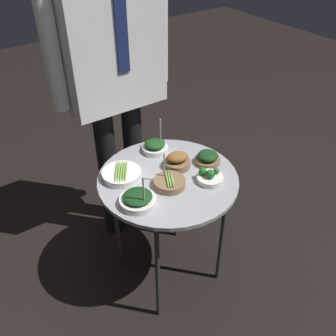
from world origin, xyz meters
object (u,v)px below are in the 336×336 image
object	(u,v)px
bowl_asparagus_near_rim	(122,174)
bowl_spinach_mid_left	(208,158)
bowl_spinach_front_center	(138,199)
waiter_figure	(111,57)
bowl_asparagus_back_left	(170,182)
serving_cart	(168,186)
bowl_roast_center	(177,161)
bowl_broccoli_front_right	(210,177)
bowl_spinach_back_right	(155,146)

from	to	relation	value
bowl_asparagus_near_rim	bowl_spinach_mid_left	distance (m)	0.39
bowl_spinach_front_center	waiter_figure	world-z (taller)	waiter_figure
bowl_asparagus_back_left	bowl_spinach_front_center	xyz separation A→B (m)	(-0.17, -0.02, 0.01)
bowl_asparagus_back_left	bowl_spinach_mid_left	xyz separation A→B (m)	(0.24, 0.04, 0.01)
serving_cart	bowl_roast_center	world-z (taller)	bowl_roast_center
bowl_spinach_mid_left	serving_cart	bearing A→B (deg)	176.12
bowl_broccoli_front_right	bowl_spinach_back_right	distance (m)	0.33
bowl_spinach_front_center	bowl_spinach_back_right	world-z (taller)	bowl_spinach_back_right
bowl_asparagus_near_rim	bowl_broccoli_front_right	distance (m)	0.38
serving_cart	bowl_spinach_front_center	bearing A→B (deg)	-160.06
bowl_asparagus_back_left	bowl_broccoli_front_right	bearing A→B (deg)	-24.22
bowl_asparagus_back_left	bowl_spinach_back_right	distance (m)	0.27
bowl_spinach_mid_left	bowl_roast_center	world-z (taller)	bowl_roast_center
bowl_asparagus_back_left	bowl_asparagus_near_rim	xyz separation A→B (m)	(-0.13, 0.17, -0.00)
bowl_asparagus_near_rim	bowl_roast_center	bearing A→B (deg)	-17.14
bowl_asparagus_back_left	waiter_figure	bearing A→B (deg)	86.89
bowl_asparagus_near_rim	bowl_broccoli_front_right	size ratio (longest dim) A/B	1.49
bowl_spinach_mid_left	bowl_spinach_back_right	size ratio (longest dim) A/B	0.72
serving_cart	bowl_asparagus_near_rim	world-z (taller)	bowl_asparagus_near_rim
waiter_figure	bowl_asparagus_near_rim	bearing A→B (deg)	-116.69
bowl_asparagus_back_left	bowl_spinach_mid_left	size ratio (longest dim) A/B	1.24
bowl_broccoli_front_right	bowl_spinach_back_right	bearing A→B (deg)	101.23
bowl_broccoli_front_right	bowl_roast_center	bearing A→B (deg)	107.30
serving_cart	bowl_spinach_back_right	bearing A→B (deg)	71.63
waiter_figure	bowl_spinach_front_center	bearing A→B (deg)	-110.83
bowl_asparagus_near_rim	bowl_spinach_back_right	bearing A→B (deg)	20.32
bowl_asparagus_back_left	bowl_spinach_back_right	bearing A→B (deg)	69.47
serving_cart	bowl_asparagus_back_left	size ratio (longest dim) A/B	4.37
bowl_spinach_front_center	bowl_asparagus_back_left	bearing A→B (deg)	7.04
bowl_spinach_back_right	bowl_asparagus_back_left	bearing A→B (deg)	-110.53
bowl_spinach_front_center	bowl_spinach_back_right	xyz separation A→B (m)	(0.26, 0.27, 0.00)
bowl_broccoli_front_right	waiter_figure	distance (m)	0.69
bowl_roast_center	bowl_broccoli_front_right	distance (m)	0.17
bowl_spinach_mid_left	bowl_roast_center	size ratio (longest dim) A/B	0.98
bowl_spinach_mid_left	waiter_figure	xyz separation A→B (m)	(-0.21, 0.45, 0.37)
bowl_spinach_back_right	waiter_figure	xyz separation A→B (m)	(-0.07, 0.24, 0.37)
serving_cart	bowl_spinach_mid_left	xyz separation A→B (m)	(0.21, -0.01, 0.07)
bowl_spinach_front_center	serving_cart	bearing A→B (deg)	19.94
bowl_spinach_front_center	bowl_spinach_back_right	bearing A→B (deg)	46.16
bowl_asparagus_back_left	bowl_spinach_mid_left	world-z (taller)	bowl_asparagus_back_left
bowl_asparagus_near_rim	bowl_spinach_back_right	xyz separation A→B (m)	(0.23, 0.08, 0.01)
bowl_asparagus_back_left	bowl_broccoli_front_right	xyz separation A→B (m)	(0.16, -0.07, 0.00)
bowl_spinach_front_center	waiter_figure	xyz separation A→B (m)	(0.19, 0.51, 0.38)
bowl_roast_center	bowl_spinach_back_right	xyz separation A→B (m)	(-0.01, 0.16, -0.00)
bowl_asparagus_back_left	bowl_roast_center	size ratio (longest dim) A/B	1.22
bowl_spinach_mid_left	bowl_broccoli_front_right	bearing A→B (deg)	-126.27
bowl_spinach_mid_left	bowl_roast_center	bearing A→B (deg)	156.62
bowl_asparagus_near_rim	bowl_broccoli_front_right	bearing A→B (deg)	-38.97
waiter_figure	bowl_spinach_mid_left	bearing A→B (deg)	-65.13
waiter_figure	bowl_broccoli_front_right	bearing A→B (deg)	-76.77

